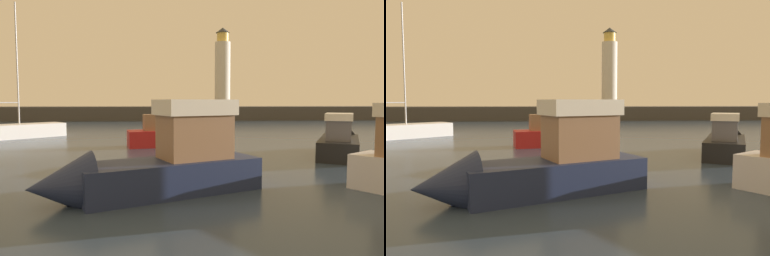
% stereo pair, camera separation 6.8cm
% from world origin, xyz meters
% --- Properties ---
extents(ground_plane, '(220.00, 220.00, 0.00)m').
position_xyz_m(ground_plane, '(0.00, 27.83, 0.00)').
color(ground_plane, '#2D3D51').
extents(breakwater, '(82.52, 6.79, 2.10)m').
position_xyz_m(breakwater, '(0.00, 55.66, 1.05)').
color(breakwater, '#423F3D').
rests_on(breakwater, ground_plane).
extents(lighthouse, '(2.49, 2.49, 12.65)m').
position_xyz_m(lighthouse, '(7.26, 55.66, 8.09)').
color(lighthouse, silver).
rests_on(lighthouse, breakwater).
extents(motorboat_0, '(5.02, 7.13, 2.77)m').
position_xyz_m(motorboat_0, '(8.28, 18.09, 0.71)').
color(motorboat_0, black).
rests_on(motorboat_0, ground_plane).
extents(motorboat_3, '(7.54, 4.77, 3.46)m').
position_xyz_m(motorboat_3, '(-2.00, 9.96, 0.97)').
color(motorboat_3, '#1E284C').
rests_on(motorboat_3, ground_plane).
extents(motorboat_4, '(6.67, 3.07, 2.43)m').
position_xyz_m(motorboat_4, '(-0.81, 22.43, 0.70)').
color(motorboat_4, '#B21E1E').
rests_on(motorboat_4, ground_plane).
extents(sailboat_moored, '(7.96, 7.47, 10.90)m').
position_xyz_m(sailboat_moored, '(-14.32, 27.67, 0.61)').
color(sailboat_moored, white).
rests_on(sailboat_moored, ground_plane).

